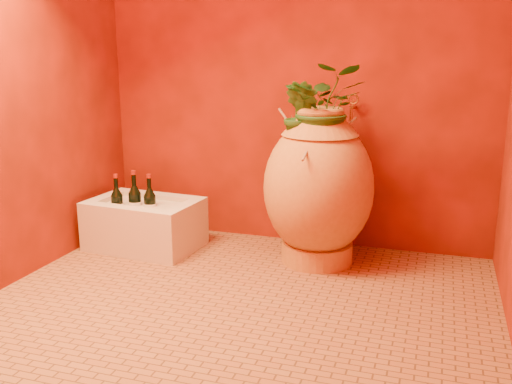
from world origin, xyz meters
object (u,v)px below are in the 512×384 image
(amphora, at_px, (318,187))
(stone_basin, at_px, (145,225))
(wine_bottle_b, at_px, (117,206))
(wine_bottle_c, at_px, (150,206))
(wine_bottle_a, at_px, (135,204))
(wall_tap, at_px, (353,106))

(amphora, xyz_separation_m, stone_basin, (-1.09, -0.09, -0.31))
(amphora, bearing_deg, wine_bottle_b, -172.01)
(stone_basin, bearing_deg, amphora, 4.93)
(stone_basin, distance_m, wine_bottle_b, 0.21)
(wine_bottle_c, bearing_deg, amphora, 6.31)
(wine_bottle_a, relative_size, wine_bottle_c, 1.06)
(wine_bottle_b, bearing_deg, wall_tap, 17.99)
(stone_basin, height_order, wine_bottle_c, wine_bottle_c)
(wall_tap, bearing_deg, stone_basin, -163.40)
(wine_bottle_a, distance_m, wall_tap, 1.47)
(amphora, distance_m, wine_bottle_c, 1.06)
(stone_basin, height_order, wine_bottle_a, wine_bottle_a)
(wine_bottle_a, distance_m, wine_bottle_c, 0.10)
(amphora, relative_size, wine_bottle_c, 2.92)
(wine_bottle_c, relative_size, wall_tap, 2.06)
(amphora, relative_size, wine_bottle_a, 2.76)
(amphora, distance_m, wine_bottle_a, 1.16)
(wine_bottle_b, height_order, wine_bottle_c, same)
(wine_bottle_a, bearing_deg, amphora, 6.27)
(wall_tap, bearing_deg, wine_bottle_a, -162.69)
(wine_bottle_a, relative_size, wall_tap, 2.18)
(wine_bottle_b, relative_size, wall_tap, 2.05)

